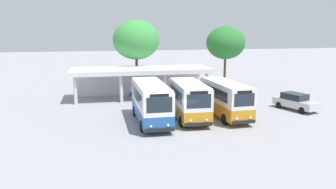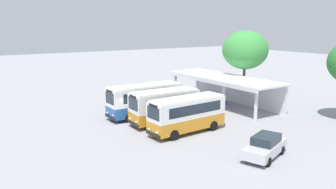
# 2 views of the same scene
# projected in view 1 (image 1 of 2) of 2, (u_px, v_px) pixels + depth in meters

# --- Properties ---
(ground_plane) EXTENTS (180.00, 180.00, 0.00)m
(ground_plane) POSITION_uv_depth(u_px,v_px,m) (180.00, 129.00, 27.48)
(ground_plane) COLOR #939399
(city_bus_nearest_orange) EXTENTS (2.51, 8.05, 3.34)m
(city_bus_nearest_orange) POSITION_uv_depth(u_px,v_px,m) (151.00, 101.00, 28.91)
(city_bus_nearest_orange) COLOR black
(city_bus_nearest_orange) RESTS_ON ground
(city_bus_second_in_row) EXTENTS (2.61, 6.80, 3.27)m
(city_bus_second_in_row) POSITION_uv_depth(u_px,v_px,m) (189.00, 99.00, 29.79)
(city_bus_second_in_row) COLOR black
(city_bus_second_in_row) RESTS_ON ground
(city_bus_middle_cream) EXTENTS (2.57, 7.41, 3.18)m
(city_bus_middle_cream) POSITION_uv_depth(u_px,v_px,m) (225.00, 98.00, 30.66)
(city_bus_middle_cream) COLOR black
(city_bus_middle_cream) RESTS_ON ground
(parked_car_flank) EXTENTS (3.16, 4.71, 1.62)m
(parked_car_flank) POSITION_uv_depth(u_px,v_px,m) (296.00, 101.00, 33.56)
(parked_car_flank) COLOR black
(parked_car_flank) RESTS_ON ground
(terminal_canopy) EXTENTS (15.42, 5.01, 3.40)m
(terminal_canopy) POSITION_uv_depth(u_px,v_px,m) (140.00, 75.00, 39.29)
(terminal_canopy) COLOR silver
(terminal_canopy) RESTS_ON ground
(waiting_chair_end_by_column) EXTENTS (0.44, 0.44, 0.86)m
(waiting_chair_end_by_column) POSITION_uv_depth(u_px,v_px,m) (132.00, 96.00, 37.98)
(waiting_chair_end_by_column) COLOR slate
(waiting_chair_end_by_column) RESTS_ON ground
(waiting_chair_second_from_end) EXTENTS (0.44, 0.44, 0.86)m
(waiting_chair_second_from_end) POSITION_uv_depth(u_px,v_px,m) (137.00, 95.00, 38.10)
(waiting_chair_second_from_end) COLOR slate
(waiting_chair_second_from_end) RESTS_ON ground
(waiting_chair_middle_seat) EXTENTS (0.44, 0.44, 0.86)m
(waiting_chair_middle_seat) POSITION_uv_depth(u_px,v_px,m) (142.00, 95.00, 38.18)
(waiting_chair_middle_seat) COLOR slate
(waiting_chair_middle_seat) RESTS_ON ground
(waiting_chair_fourth_seat) EXTENTS (0.44, 0.44, 0.86)m
(waiting_chair_fourth_seat) POSITION_uv_depth(u_px,v_px,m) (147.00, 95.00, 38.30)
(waiting_chair_fourth_seat) COLOR slate
(waiting_chair_fourth_seat) RESTS_ON ground
(waiting_chair_fifth_seat) EXTENTS (0.44, 0.44, 0.86)m
(waiting_chair_fifth_seat) POSITION_uv_depth(u_px,v_px,m) (152.00, 95.00, 38.33)
(waiting_chair_fifth_seat) COLOR slate
(waiting_chair_fifth_seat) RESTS_ON ground
(waiting_chair_far_end_seat) EXTENTS (0.44, 0.44, 0.86)m
(waiting_chair_far_end_seat) POSITION_uv_depth(u_px,v_px,m) (156.00, 95.00, 38.50)
(waiting_chair_far_end_seat) COLOR slate
(waiting_chair_far_end_seat) RESTS_ON ground
(roadside_tree_behind_canopy) EXTENTS (5.55, 5.55, 8.75)m
(roadside_tree_behind_canopy) POSITION_uv_depth(u_px,v_px,m) (136.00, 40.00, 41.39)
(roadside_tree_behind_canopy) COLOR brown
(roadside_tree_behind_canopy) RESTS_ON ground
(roadside_tree_east_of_canopy) EXTENTS (5.14, 5.14, 8.00)m
(roadside_tree_east_of_canopy) POSITION_uv_depth(u_px,v_px,m) (226.00, 43.00, 46.16)
(roadside_tree_east_of_canopy) COLOR brown
(roadside_tree_east_of_canopy) RESTS_ON ground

